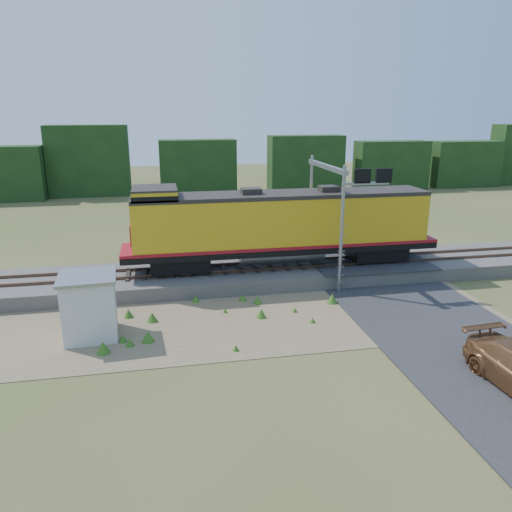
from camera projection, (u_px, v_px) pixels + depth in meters
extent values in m
plane|color=#475123|center=(279.00, 321.00, 23.70)|extent=(140.00, 140.00, 0.00)
cube|color=slate|center=(255.00, 274.00, 29.23)|extent=(70.00, 5.00, 0.80)
cube|color=brown|center=(257.00, 270.00, 28.42)|extent=(70.00, 0.10, 0.16)
cube|color=brown|center=(252.00, 263.00, 29.77)|extent=(70.00, 0.10, 0.16)
cube|color=#8C7754|center=(236.00, 320.00, 23.79)|extent=(26.00, 8.00, 0.03)
cube|color=#38383A|center=(367.00, 260.00, 30.40)|extent=(7.00, 5.20, 0.06)
cube|color=#38383A|center=(296.00, 219.00, 45.68)|extent=(7.00, 24.00, 0.08)
cube|color=#183312|center=(203.00, 166.00, 58.54)|extent=(36.00, 3.00, 6.50)
cube|color=#183312|center=(505.00, 162.00, 66.00)|extent=(50.00, 3.00, 6.00)
cube|color=black|center=(180.00, 262.00, 28.16)|extent=(3.28, 2.10, 0.82)
cube|color=black|center=(376.00, 251.00, 30.35)|extent=(3.28, 2.10, 0.82)
cube|color=black|center=(282.00, 247.00, 29.09)|extent=(18.22, 2.73, 0.33)
cylinder|color=gray|center=(282.00, 254.00, 29.22)|extent=(5.01, 1.09, 1.09)
cube|color=gold|center=(282.00, 221.00, 28.65)|extent=(16.86, 2.64, 2.82)
cube|color=maroon|center=(282.00, 243.00, 29.02)|extent=(18.22, 2.78, 0.16)
cube|color=#28231E|center=(283.00, 195.00, 28.22)|extent=(16.86, 2.69, 0.22)
cube|color=gold|center=(155.00, 195.00, 26.84)|extent=(2.37, 2.64, 0.64)
cube|color=#28231E|center=(154.00, 188.00, 26.74)|extent=(2.37, 2.69, 0.11)
cube|color=black|center=(155.00, 196.00, 26.86)|extent=(2.41, 2.69, 0.32)
cube|color=maroon|center=(131.00, 233.00, 27.17)|extent=(0.09, 1.82, 1.09)
cube|color=#28231E|center=(251.00, 192.00, 27.82)|extent=(1.09, 0.91, 0.41)
cube|color=#28231E|center=(329.00, 189.00, 28.66)|extent=(1.09, 0.91, 0.41)
cube|color=silver|center=(90.00, 308.00, 21.74)|extent=(2.34, 2.34, 2.74)
cube|color=gray|center=(87.00, 277.00, 21.34)|extent=(2.57, 2.57, 0.13)
cylinder|color=gray|center=(342.00, 231.00, 26.50)|extent=(0.18, 0.18, 6.94)
cylinder|color=gray|center=(310.00, 211.00, 31.77)|extent=(0.18, 0.18, 6.94)
cube|color=gray|center=(327.00, 167.00, 28.26)|extent=(0.25, 6.20, 0.25)
cube|color=gray|center=(365.00, 184.00, 26.01)|extent=(2.58, 0.15, 0.15)
cube|color=black|center=(362.00, 176.00, 25.87)|extent=(0.89, 0.15, 0.74)
cube|color=black|center=(384.00, 176.00, 26.09)|extent=(0.89, 0.15, 0.74)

